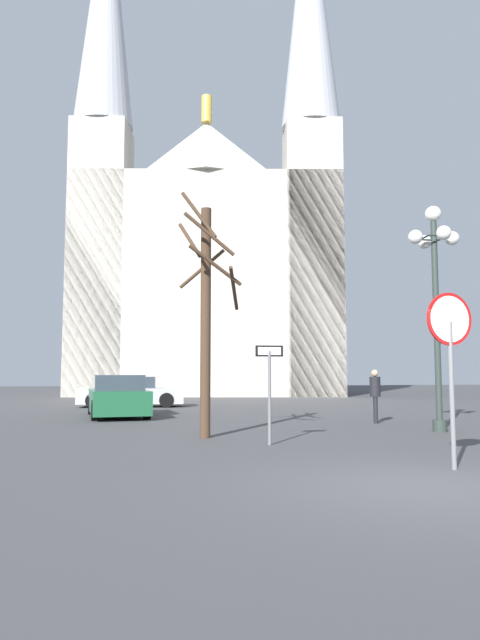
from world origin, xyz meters
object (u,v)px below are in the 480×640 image
at_px(parked_car_far_green, 118,397).
at_px(bare_tree, 206,310).
at_px(stop_sign, 450,343).
at_px(pedestrian_walking, 375,391).
at_px(one_way_arrow_sign, 269,382).
at_px(street_lamp, 435,275).
at_px(parked_car_near_silver, 130,392).
at_px(cathedral, 209,250).

bearing_deg(parked_car_far_green, bare_tree, -71.11).
height_order(stop_sign, bare_tree, bare_tree).
bearing_deg(parked_car_far_green, pedestrian_walking, -26.31).
bearing_deg(stop_sign, one_way_arrow_sign, 122.90).
height_order(street_lamp, parked_car_near_silver, street_lamp).
xyz_separation_m(cathedral, one_way_arrow_sign, (-1.57, -28.39, -8.97)).
distance_m(one_way_arrow_sign, parked_car_far_green, 9.18).
relative_size(one_way_arrow_sign, street_lamp, 0.35).
distance_m(bare_tree, parked_car_near_silver, 13.04).
xyz_separation_m(parked_car_near_silver, pedestrian_walking, (7.55, -9.55, 0.33)).
bearing_deg(pedestrian_walking, stop_sign, -103.99).
bearing_deg(street_lamp, one_way_arrow_sign, -157.61).
bearing_deg(parked_car_near_silver, one_way_arrow_sign, -76.67).
height_order(one_way_arrow_sign, parked_car_far_green, one_way_arrow_sign).
bearing_deg(cathedral, street_lamp, -82.83).
distance_m(cathedral, street_lamp, 27.31).
distance_m(stop_sign, bare_tree, 6.06).
bearing_deg(street_lamp, pedestrian_walking, 104.72).
bearing_deg(stop_sign, parked_car_near_silver, 107.57).
bearing_deg(stop_sign, parked_car_far_green, 116.04).
height_order(cathedral, bare_tree, cathedral).
height_order(one_way_arrow_sign, parked_car_near_silver, one_way_arrow_sign).
bearing_deg(pedestrian_walking, parked_car_far_green, 153.69).
bearing_deg(stop_sign, street_lamp, 63.81).
xyz_separation_m(stop_sign, street_lamp, (2.67, 5.43, 2.08)).
distance_m(cathedral, pedestrian_walking, 25.70).
height_order(stop_sign, parked_car_far_green, stop_sign).
bearing_deg(one_way_arrow_sign, street_lamp, 22.39).
bearing_deg(parked_car_near_silver, parked_car_far_green, -92.34).
relative_size(cathedral, street_lamp, 6.31).
relative_size(stop_sign, parked_car_near_silver, 0.60).
xyz_separation_m(one_way_arrow_sign, parked_car_far_green, (-3.58, 8.44, -0.63)).
relative_size(parked_car_far_green, pedestrian_walking, 2.84).
relative_size(stop_sign, street_lamp, 0.47).
distance_m(bare_tree, parked_car_far_green, 7.70).
relative_size(cathedral, stop_sign, 13.45).
distance_m(parked_car_near_silver, parked_car_far_green, 5.70).
bearing_deg(one_way_arrow_sign, stop_sign, -57.10).
xyz_separation_m(bare_tree, parked_car_near_silver, (-2.15, 12.65, -2.34)).
bearing_deg(stop_sign, cathedral, 91.16).
bearing_deg(street_lamp, bare_tree, -175.06).
relative_size(bare_tree, parked_car_near_silver, 1.24).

